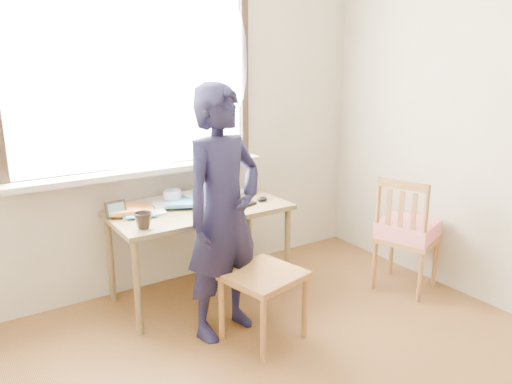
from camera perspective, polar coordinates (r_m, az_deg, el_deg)
room_shell at (r=2.14m, az=7.73°, el=12.85°), size 3.52×4.02×2.61m
desk at (r=3.59m, az=-6.43°, el=-2.89°), size 1.26×0.63×0.67m
laptop at (r=3.61m, az=-3.56°, el=-0.67°), size 0.39×0.35×0.22m
mug_white at (r=3.67m, az=-9.54°, el=-0.57°), size 0.19×0.19×0.11m
mug_dark at (r=3.20m, az=-12.75°, el=-3.19°), size 0.14×0.14×0.10m
mouse at (r=3.70m, az=0.70°, el=-0.80°), size 0.09×0.06×0.03m
desk_clutter at (r=3.62m, az=-11.48°, el=-1.41°), size 0.65×0.46×0.04m
book_a at (r=3.62m, az=-15.00°, el=-1.80°), size 0.30×0.34×0.03m
book_b at (r=3.92m, az=-3.94°, el=-0.02°), size 0.28×0.28×0.02m
picture_frame at (r=3.44m, az=-15.72°, el=-2.03°), size 0.14×0.02×0.11m
work_chair at (r=3.10m, az=0.84°, el=-10.35°), size 0.52×0.50×0.45m
side_chair at (r=3.88m, az=16.88°, el=-4.30°), size 0.50×0.51×0.87m
person at (r=3.05m, az=-3.78°, el=-2.49°), size 0.65×0.50×1.58m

